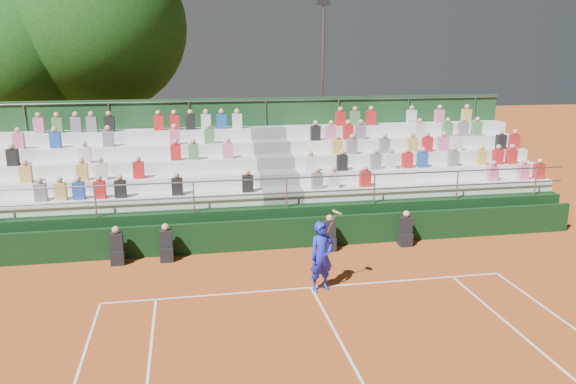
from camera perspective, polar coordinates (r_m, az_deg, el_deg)
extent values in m
plane|color=#AF4F1D|center=(15.43, 2.37, -9.69)|extent=(90.00, 90.00, 0.00)
cube|color=white|center=(15.43, 2.37, -9.67)|extent=(11.00, 0.06, 0.01)
cube|color=white|center=(12.66, 5.67, -15.45)|extent=(0.06, 6.40, 0.01)
cube|color=black|center=(18.17, 0.17, -4.21)|extent=(20.00, 0.15, 1.00)
cube|color=black|center=(17.70, -16.91, -6.33)|extent=(0.40, 0.40, 0.44)
cube|color=black|center=(17.54, -17.02, -4.86)|extent=(0.38, 0.25, 0.55)
sphere|color=tan|center=(17.42, -17.11, -3.68)|extent=(0.22, 0.22, 0.22)
cube|color=black|center=(17.58, -12.22, -6.16)|extent=(0.40, 0.40, 0.44)
cube|color=black|center=(17.42, -12.30, -4.68)|extent=(0.38, 0.25, 0.55)
sphere|color=tan|center=(17.30, -12.36, -3.49)|extent=(0.22, 0.22, 0.22)
cube|color=black|center=(18.10, 4.19, -5.26)|extent=(0.40, 0.40, 0.44)
cube|color=black|center=(17.94, 4.21, -3.82)|extent=(0.38, 0.25, 0.55)
sphere|color=tan|center=(17.83, 4.24, -2.66)|extent=(0.22, 0.22, 0.22)
cube|color=black|center=(18.88, 11.81, -4.69)|extent=(0.40, 0.40, 0.44)
cube|color=black|center=(18.73, 11.88, -3.30)|extent=(0.38, 0.25, 0.55)
sphere|color=tan|center=(18.62, 11.94, -2.19)|extent=(0.22, 0.22, 0.22)
cube|color=black|center=(21.06, -1.37, -1.30)|extent=(20.00, 5.20, 1.20)
cube|color=silver|center=(19.12, -16.61, -1.03)|extent=(9.30, 0.85, 0.42)
cube|color=silver|center=(20.81, 14.07, 0.37)|extent=(9.30, 0.85, 0.42)
cube|color=slate|center=(19.26, -0.60, -0.31)|extent=(1.40, 0.85, 0.42)
cube|color=silver|center=(19.84, -16.45, 0.79)|extent=(9.30, 0.85, 0.42)
cube|color=silver|center=(21.48, 13.22, 2.00)|extent=(9.30, 0.85, 0.42)
cube|color=slate|center=(19.97, -1.02, 1.47)|extent=(1.40, 0.85, 0.42)
cube|color=silver|center=(20.58, -16.30, 2.47)|extent=(9.30, 0.85, 0.42)
cube|color=silver|center=(22.16, 12.41, 3.53)|extent=(9.30, 0.85, 0.42)
cube|color=slate|center=(20.70, -1.41, 3.11)|extent=(1.40, 0.85, 0.42)
cube|color=silver|center=(21.33, -16.16, 4.03)|extent=(9.30, 0.85, 0.42)
cube|color=silver|center=(22.86, 11.66, 4.96)|extent=(9.30, 0.85, 0.42)
cube|color=slate|center=(21.45, -1.77, 4.65)|extent=(1.40, 0.85, 0.42)
cube|color=silver|center=(22.10, -16.04, 5.49)|extent=(9.30, 0.85, 0.42)
cube|color=silver|center=(23.58, 10.94, 6.31)|extent=(9.30, 0.85, 0.42)
cube|color=slate|center=(22.22, -2.11, 6.08)|extent=(1.40, 0.85, 0.42)
cube|color=#1A4321|center=(22.87, -2.28, 4.06)|extent=(20.00, 0.12, 4.40)
cylinder|color=gray|center=(18.23, -0.14, 1.41)|extent=(20.00, 0.05, 0.05)
cylinder|color=gray|center=(22.50, -2.30, 9.28)|extent=(20.00, 0.05, 0.05)
cube|color=slate|center=(19.28, -23.82, -0.03)|extent=(0.36, 0.24, 0.56)
cube|color=gold|center=(19.15, -22.11, 0.05)|extent=(0.36, 0.24, 0.56)
cube|color=#1E4CB2|center=(19.04, -20.49, 0.12)|extent=(0.36, 0.24, 0.56)
cube|color=red|center=(18.94, -18.59, 0.21)|extent=(0.36, 0.24, 0.56)
cube|color=black|center=(18.85, -16.66, 0.30)|extent=(0.36, 0.24, 0.56)
cube|color=black|center=(18.73, -11.19, 0.54)|extent=(0.36, 0.24, 0.56)
cube|color=black|center=(18.83, -4.12, 0.86)|extent=(0.36, 0.24, 0.56)
cube|color=gold|center=(20.15, -25.08, 1.64)|extent=(0.36, 0.24, 0.56)
cube|color=gold|center=(19.77, -20.18, 1.90)|extent=(0.36, 0.24, 0.56)
cube|color=silver|center=(19.67, -18.45, 1.98)|extent=(0.36, 0.24, 0.56)
cube|color=red|center=(19.54, -14.93, 2.16)|extent=(0.36, 0.24, 0.56)
cube|color=black|center=(21.03, -26.18, 3.17)|extent=(0.36, 0.24, 0.56)
cube|color=silver|center=(20.51, -19.90, 3.55)|extent=(0.36, 0.24, 0.56)
cube|color=red|center=(20.23, -11.33, 3.98)|extent=(0.36, 0.24, 0.56)
cube|color=#4C8C4C|center=(20.22, -9.58, 4.06)|extent=(0.36, 0.24, 0.56)
cube|color=pink|center=(20.27, -6.15, 4.20)|extent=(0.36, 0.24, 0.56)
cube|color=pink|center=(21.77, -25.68, 4.69)|extent=(0.36, 0.24, 0.56)
cube|color=#1E4CB2|center=(21.48, -22.56, 4.90)|extent=(0.36, 0.24, 0.56)
cube|color=slate|center=(21.17, -17.79, 5.19)|extent=(0.36, 0.24, 0.56)
cube|color=pink|center=(21.00, -11.44, 5.51)|extent=(0.36, 0.24, 0.56)
cube|color=#4C8C4C|center=(21.01, -7.98, 5.67)|extent=(0.36, 0.24, 0.56)
cube|color=pink|center=(22.40, -23.96, 6.19)|extent=(0.36, 0.24, 0.56)
cube|color=#4C8C4C|center=(22.26, -22.38, 6.31)|extent=(0.36, 0.24, 0.56)
cube|color=slate|center=(22.13, -20.72, 6.42)|extent=(0.36, 0.24, 0.56)
cube|color=slate|center=(22.04, -19.31, 6.51)|extent=(0.36, 0.24, 0.56)
cube|color=black|center=(21.96, -17.69, 6.61)|extent=(0.36, 0.24, 0.56)
cube|color=red|center=(21.80, -13.00, 6.87)|extent=(0.36, 0.24, 0.56)
cube|color=red|center=(21.78, -11.45, 6.94)|extent=(0.36, 0.24, 0.56)
cube|color=black|center=(21.78, -9.87, 7.01)|extent=(0.36, 0.24, 0.56)
cube|color=silver|center=(21.79, -8.34, 7.08)|extent=(0.36, 0.24, 0.56)
cube|color=#1E4CB2|center=(21.82, -6.77, 7.14)|extent=(0.36, 0.24, 0.56)
cube|color=silver|center=(21.87, -5.20, 7.19)|extent=(0.36, 0.24, 0.56)
cube|color=slate|center=(19.23, 2.97, 1.16)|extent=(0.36, 0.24, 0.56)
cube|color=silver|center=(19.37, 4.64, 1.22)|extent=(0.36, 0.24, 0.56)
cube|color=red|center=(19.69, 7.84, 1.35)|extent=(0.36, 0.24, 0.56)
cube|color=pink|center=(21.67, 20.08, 1.80)|extent=(0.36, 0.24, 0.56)
cube|color=pink|center=(22.31, 22.80, 1.89)|extent=(0.36, 0.24, 0.56)
cube|color=red|center=(22.65, 24.12, 1.93)|extent=(0.36, 0.24, 0.56)
cube|color=silver|center=(19.94, 2.29, 2.87)|extent=(0.36, 0.24, 0.56)
cube|color=black|center=(20.22, 5.51, 2.98)|extent=(0.36, 0.24, 0.56)
cube|color=slate|center=(20.60, 8.90, 3.08)|extent=(0.36, 0.24, 0.56)
cube|color=silver|center=(20.79, 10.40, 3.13)|extent=(0.36, 0.24, 0.56)
cube|color=red|center=(21.02, 12.03, 3.17)|extent=(0.36, 0.24, 0.56)
cube|color=#1E4CB2|center=(21.25, 13.49, 3.21)|extent=(0.36, 0.24, 0.56)
cube|color=slate|center=(21.77, 16.46, 3.27)|extent=(0.36, 0.24, 0.56)
cube|color=gold|center=(22.30, 19.03, 3.33)|extent=(0.36, 0.24, 0.56)
cube|color=red|center=(22.63, 20.54, 3.35)|extent=(0.36, 0.24, 0.56)
cube|color=red|center=(22.92, 21.74, 3.37)|extent=(0.36, 0.24, 0.56)
cube|color=gold|center=(20.96, 5.01, 4.56)|extent=(0.36, 0.24, 0.56)
cube|color=slate|center=(21.12, 6.53, 4.60)|extent=(0.36, 0.24, 0.56)
cube|color=slate|center=(21.51, 9.75, 4.67)|extent=(0.36, 0.24, 0.56)
cube|color=gold|center=(21.92, 12.51, 4.71)|extent=(0.36, 0.24, 0.56)
cube|color=red|center=(22.16, 13.96, 4.73)|extent=(0.36, 0.24, 0.56)
cube|color=pink|center=(22.44, 15.50, 4.75)|extent=(0.36, 0.24, 0.56)
cube|color=silver|center=(22.69, 16.81, 4.76)|extent=(0.36, 0.24, 0.56)
cube|color=black|center=(23.58, 20.82, 4.78)|extent=(0.36, 0.24, 0.56)
cube|color=red|center=(23.88, 22.00, 4.78)|extent=(0.36, 0.24, 0.56)
cube|color=black|center=(21.55, 2.81, 6.00)|extent=(0.36, 0.24, 0.56)
cube|color=pink|center=(21.70, 4.41, 6.03)|extent=(0.36, 0.24, 0.56)
cube|color=red|center=(21.88, 6.11, 6.06)|extent=(0.36, 0.24, 0.56)
cube|color=slate|center=(22.02, 7.38, 6.08)|extent=(0.36, 0.24, 0.56)
cube|color=silver|center=(22.87, 13.20, 6.13)|extent=(0.36, 0.24, 0.56)
cube|color=#4C8C4C|center=(23.37, 15.88, 6.13)|extent=(0.36, 0.24, 0.56)
cube|color=slate|center=(23.68, 17.39, 6.12)|extent=(0.36, 0.24, 0.56)
cube|color=#4C8C4C|center=(23.95, 18.62, 6.11)|extent=(0.36, 0.24, 0.56)
cube|color=red|center=(22.61, 5.33, 7.42)|extent=(0.36, 0.24, 0.56)
cube|color=#4C8C4C|center=(22.78, 6.80, 7.44)|extent=(0.36, 0.24, 0.56)
cube|color=red|center=(22.98, 8.41, 7.45)|extent=(0.36, 0.24, 0.56)
cube|color=silver|center=(23.59, 12.43, 7.44)|extent=(0.36, 0.24, 0.56)
cube|color=pink|center=(24.09, 15.12, 7.42)|extent=(0.36, 0.24, 0.56)
cube|color=gold|center=(24.62, 17.66, 7.38)|extent=(0.36, 0.24, 0.56)
imported|color=#1C26D3|center=(14.96, 3.43, -6.55)|extent=(0.80, 0.65, 1.90)
cylinder|color=gray|center=(14.73, 4.42, -3.21)|extent=(0.26, 0.03, 0.51)
cylinder|color=#E5D866|center=(14.68, 5.01, -2.06)|extent=(0.26, 0.28, 0.14)
cylinder|color=#3B2715|center=(28.47, -24.42, 3.88)|extent=(0.50, 0.50, 3.47)
sphere|color=#10360E|center=(28.11, -25.33, 12.47)|extent=(6.35, 6.35, 6.35)
cylinder|color=#3B2715|center=(27.79, -17.64, 5.05)|extent=(0.50, 0.50, 4.22)
sphere|color=#10360E|center=(27.49, -18.48, 15.70)|extent=(7.60, 7.60, 7.60)
cylinder|color=gray|center=(27.67, 3.50, 9.87)|extent=(0.16, 0.16, 8.27)
cube|color=black|center=(27.67, 3.64, 18.80)|extent=(0.60, 0.25, 0.35)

